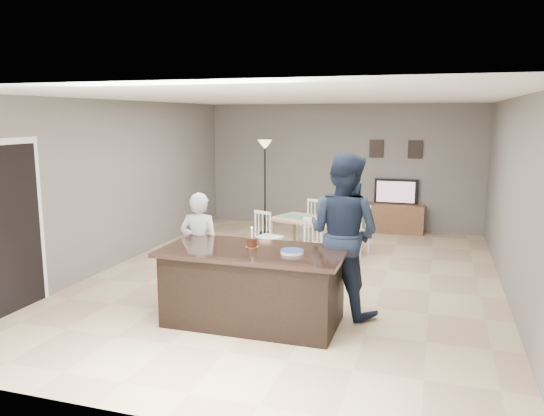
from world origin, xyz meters
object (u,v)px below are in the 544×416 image
(woman, at_px, (200,247))
(dining_table, at_px, (314,226))
(kitchen_island, at_px, (253,286))
(birthday_cake, at_px, (252,242))
(floor_lamp, at_px, (265,162))
(television, at_px, (396,192))
(man, at_px, (343,234))
(plate_stack, at_px, (292,252))
(tv_console, at_px, (395,219))

(woman, height_order, dining_table, woman)
(kitchen_island, height_order, birthday_cake, birthday_cake)
(floor_lamp, bearing_deg, television, 22.04)
(television, distance_m, man, 4.99)
(dining_table, bearing_deg, woman, -91.05)
(kitchen_island, distance_m, man, 1.28)
(woman, xyz_separation_m, man, (1.90, 0.11, 0.28))
(man, distance_m, birthday_cake, 1.15)
(kitchen_island, xyz_separation_m, floor_lamp, (-1.37, 4.60, 1.07))
(kitchen_island, distance_m, television, 5.78)
(woman, relative_size, floor_lamp, 0.74)
(television, distance_m, dining_table, 2.84)
(television, relative_size, plate_stack, 3.43)
(tv_console, bearing_deg, dining_table, -115.22)
(kitchen_island, height_order, woman, woman)
(birthday_cake, bearing_deg, plate_stack, -15.79)
(television, xyz_separation_m, floor_lamp, (-2.57, -1.04, 0.66))
(kitchen_island, bearing_deg, woman, 149.93)
(tv_console, height_order, birthday_cake, birthday_cake)
(plate_stack, xyz_separation_m, dining_table, (-0.46, 3.12, -0.36))
(tv_console, xyz_separation_m, woman, (-2.15, -5.02, 0.43))
(kitchen_island, distance_m, woman, 1.13)
(tv_console, xyz_separation_m, floor_lamp, (-2.57, -0.97, 1.22))
(kitchen_island, relative_size, television, 2.35)
(kitchen_island, relative_size, man, 1.07)
(kitchen_island, relative_size, woman, 1.47)
(woman, distance_m, plate_stack, 1.57)
(birthday_cake, xyz_separation_m, floor_lamp, (-1.32, 4.50, 0.56))
(man, height_order, plate_stack, man)
(man, distance_m, floor_lamp, 4.60)
(birthday_cake, height_order, dining_table, birthday_cake)
(birthday_cake, bearing_deg, man, 28.85)
(television, distance_m, floor_lamp, 2.85)
(television, bearing_deg, dining_table, 65.38)
(woman, distance_m, dining_table, 2.71)
(tv_console, distance_m, dining_table, 2.77)
(woman, height_order, man, man)
(dining_table, xyz_separation_m, floor_lamp, (-1.39, 1.52, 0.96))
(birthday_cake, height_order, plate_stack, birthday_cake)
(tv_console, distance_m, woman, 5.48)
(woman, xyz_separation_m, dining_table, (0.97, 2.53, -0.17))
(television, xyz_separation_m, birthday_cake, (-1.25, -5.54, 0.10))
(man, bearing_deg, tv_console, -71.70)
(woman, relative_size, plate_stack, 5.47)
(man, relative_size, birthday_cake, 8.14)
(kitchen_island, relative_size, dining_table, 1.07)
(woman, relative_size, dining_table, 0.73)
(man, relative_size, floor_lamp, 1.03)
(tv_console, xyz_separation_m, plate_stack, (-0.71, -5.62, 0.62))
(television, height_order, floor_lamp, floor_lamp)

